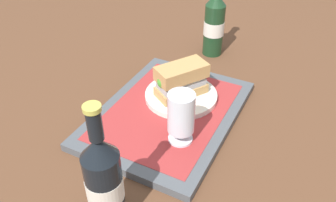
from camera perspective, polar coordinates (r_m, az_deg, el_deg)
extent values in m
plane|color=brown|center=(0.89, 0.00, -2.57)|extent=(3.00, 3.00, 0.00)
cube|color=#4C5156|center=(0.89, 0.00, -2.07)|extent=(0.44, 0.32, 0.02)
cube|color=#9E2D2D|center=(0.88, 0.00, -1.53)|extent=(0.38, 0.27, 0.00)
cylinder|color=silver|center=(0.92, 2.14, 0.90)|extent=(0.19, 0.19, 0.01)
cube|color=tan|center=(0.91, 2.17, 1.87)|extent=(0.14, 0.12, 0.02)
cube|color=#9EA3A8|center=(0.90, 2.20, 2.91)|extent=(0.13, 0.11, 0.02)
cube|color=silver|center=(0.89, 2.22, 3.55)|extent=(0.12, 0.10, 0.01)
sphere|color=#47932D|center=(0.86, -0.62, 3.18)|extent=(0.04, 0.04, 0.04)
cube|color=tan|center=(0.88, 2.25, 4.75)|extent=(0.14, 0.12, 0.04)
cylinder|color=silver|center=(0.80, 2.04, -6.12)|extent=(0.06, 0.06, 0.01)
cylinder|color=silver|center=(0.79, 2.06, -5.32)|extent=(0.01, 0.01, 0.02)
cylinder|color=silver|center=(0.75, 2.16, -1.94)|extent=(0.06, 0.06, 0.09)
cylinder|color=gold|center=(0.76, 2.12, -3.23)|extent=(0.06, 0.06, 0.05)
cylinder|color=white|center=(0.74, 2.18, -1.43)|extent=(0.05, 0.05, 0.01)
cylinder|color=black|center=(0.63, -10.19, -14.11)|extent=(0.06, 0.06, 0.17)
cylinder|color=silver|center=(0.63, -10.28, -13.63)|extent=(0.07, 0.07, 0.05)
cone|color=black|center=(0.56, -11.31, -7.47)|extent=(0.06, 0.06, 0.04)
cylinder|color=black|center=(0.53, -11.90, -3.84)|extent=(0.02, 0.02, 0.05)
cylinder|color=#BFB74C|center=(0.51, -12.34, -1.13)|extent=(0.03, 0.03, 0.01)
cylinder|color=#19381E|center=(1.15, 7.47, 11.41)|extent=(0.06, 0.06, 0.17)
cylinder|color=silver|center=(1.14, 7.51, 11.78)|extent=(0.07, 0.07, 0.05)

